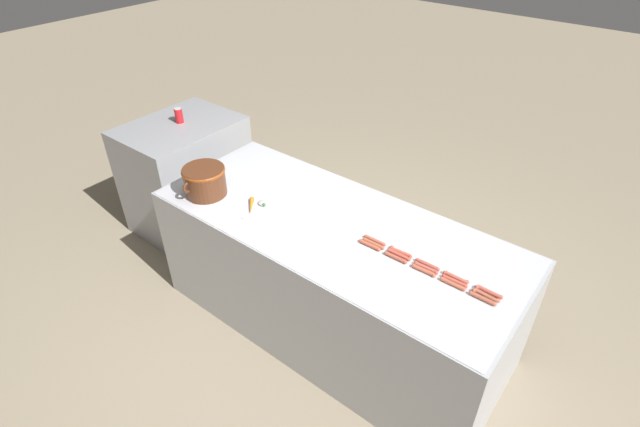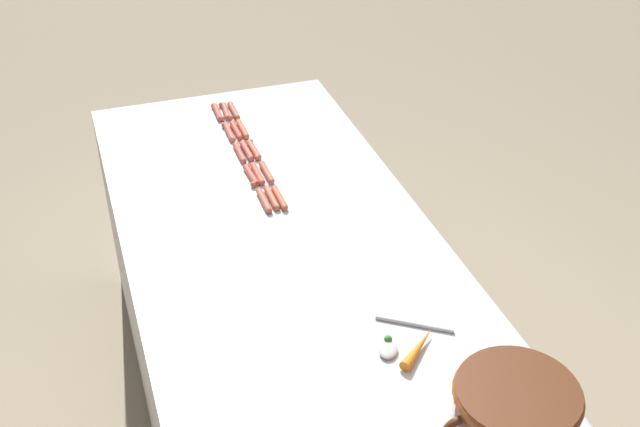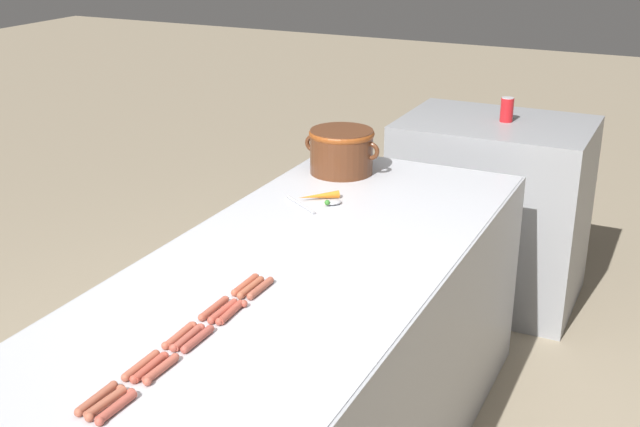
{
  "view_description": "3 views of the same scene",
  "coord_description": "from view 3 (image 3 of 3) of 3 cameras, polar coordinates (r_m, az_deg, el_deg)",
  "views": [
    {
      "loc": [
        -1.96,
        -1.42,
        2.71
      ],
      "look_at": [
        -0.09,
        0.04,
        1.02
      ],
      "focal_mm": 27.07,
      "sensor_mm": 36.0,
      "label": 1
    },
    {
      "loc": [
        0.55,
        1.94,
        2.42
      ],
      "look_at": [
        -0.11,
        -0.03,
        1.01
      ],
      "focal_mm": 45.31,
      "sensor_mm": 36.0,
      "label": 2
    },
    {
      "loc": [
        1.15,
        -2.26,
        2.04
      ],
      "look_at": [
        -0.01,
        0.14,
        1.01
      ],
      "focal_mm": 45.41,
      "sensor_mm": 36.0,
      "label": 3
    }
  ],
  "objects": [
    {
      "name": "hot_dog_6",
      "position": [
        2.17,
        -11.92,
        -10.56
      ],
      "size": [
        0.03,
        0.15,
        0.02
      ],
      "color": "#BB4F3D",
      "rests_on": "griddle_counter"
    },
    {
      "name": "carrot",
      "position": [
        3.29,
        -0.05,
        1.22
      ],
      "size": [
        0.15,
        0.14,
        0.03
      ],
      "color": "orange",
      "rests_on": "griddle_counter"
    },
    {
      "name": "hot_dog_2",
      "position": [
        2.3,
        -9.87,
        -8.46
      ],
      "size": [
        0.03,
        0.15,
        0.02
      ],
      "color": "#BC5C45",
      "rests_on": "griddle_counter"
    },
    {
      "name": "hot_dog_5",
      "position": [
        2.06,
        -14.87,
        -12.76
      ],
      "size": [
        0.03,
        0.15,
        0.02
      ],
      "color": "#B05D45",
      "rests_on": "griddle_counter"
    },
    {
      "name": "hot_dog_7",
      "position": [
        2.29,
        -9.31,
        -8.62
      ],
      "size": [
        0.03,
        0.15,
        0.02
      ],
      "color": "#B75645",
      "rests_on": "griddle_counter"
    },
    {
      "name": "hot_dog_13",
      "position": [
        2.4,
        -6.23,
        -6.95
      ],
      "size": [
        0.03,
        0.15,
        0.02
      ],
      "color": "#B84F3E",
      "rests_on": "griddle_counter"
    },
    {
      "name": "soda_can",
      "position": [
        4.28,
        13.03,
        7.15
      ],
      "size": [
        0.07,
        0.07,
        0.12
      ],
      "color": "red",
      "rests_on": "back_cabinet"
    },
    {
      "name": "hot_dog_4",
      "position": [
        2.56,
        -5.29,
        -5.02
      ],
      "size": [
        0.02,
        0.15,
        0.02
      ],
      "color": "#B9583E",
      "rests_on": "griddle_counter"
    },
    {
      "name": "hot_dog_1",
      "position": [
        2.18,
        -12.51,
        -10.4
      ],
      "size": [
        0.02,
        0.15,
        0.02
      ],
      "color": "#BB5E45",
      "rests_on": "griddle_counter"
    },
    {
      "name": "griddle_counter",
      "position": [
        2.99,
        -1.08,
        -10.97
      ],
      "size": [
        0.99,
        2.41,
        0.91
      ],
      "color": "#ADAFB5",
      "rests_on": "ground_plane"
    },
    {
      "name": "hot_dog_11",
      "position": [
        2.16,
        -11.08,
        -10.71
      ],
      "size": [
        0.03,
        0.15,
        0.02
      ],
      "color": "#BE5A47",
      "rests_on": "griddle_counter"
    },
    {
      "name": "hot_dog_14",
      "position": [
        2.53,
        -4.18,
        -5.28
      ],
      "size": [
        0.02,
        0.15,
        0.02
      ],
      "color": "#B05943",
      "rests_on": "griddle_counter"
    },
    {
      "name": "hot_dog_0",
      "position": [
        2.08,
        -15.47,
        -12.44
      ],
      "size": [
        0.02,
        0.15,
        0.02
      ],
      "color": "#B15C44",
      "rests_on": "griddle_counter"
    },
    {
      "name": "serving_spoon",
      "position": [
        3.24,
        0.18,
        0.75
      ],
      "size": [
        0.24,
        0.18,
        0.02
      ],
      "color": "#B7B7BC",
      "rests_on": "griddle_counter"
    },
    {
      "name": "hot_dog_9",
      "position": [
        2.54,
        -4.91,
        -5.22
      ],
      "size": [
        0.02,
        0.15,
        0.02
      ],
      "color": "#B25D41",
      "rests_on": "griddle_counter"
    },
    {
      "name": "hot_dog_3",
      "position": [
        2.43,
        -7.49,
        -6.64
      ],
      "size": [
        0.02,
        0.15,
        0.02
      ],
      "color": "#B35540",
      "rests_on": "griddle_counter"
    },
    {
      "name": "back_cabinet",
      "position": [
        4.44,
        11.92,
        0.2
      ],
      "size": [
        0.97,
        0.72,
        0.99
      ],
      "primitive_type": "cube",
      "color": "#939599",
      "rests_on": "ground_plane"
    },
    {
      "name": "hot_dog_12",
      "position": [
        2.27,
        -8.55,
        -8.75
      ],
      "size": [
        0.02,
        0.15,
        0.02
      ],
      "color": "#B14F42",
      "rests_on": "griddle_counter"
    },
    {
      "name": "hot_dog_8",
      "position": [
        2.41,
        -6.86,
        -6.84
      ],
      "size": [
        0.02,
        0.15,
        0.02
      ],
      "color": "#BE5140",
      "rests_on": "griddle_counter"
    },
    {
      "name": "hot_dog_10",
      "position": [
        2.04,
        -14.15,
        -13.07
      ],
      "size": [
        0.03,
        0.15,
        0.02
      ],
      "color": "#BE5444",
      "rests_on": "griddle_counter"
    },
    {
      "name": "bean_pot",
      "position": [
        3.6,
        1.53,
        4.59
      ],
      "size": [
        0.36,
        0.29,
        0.2
      ],
      "color": "#562D19",
      "rests_on": "griddle_counter"
    }
  ]
}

